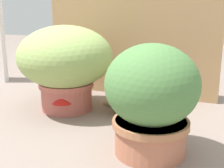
% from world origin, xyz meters
% --- Properties ---
extents(ground_plane, '(6.00, 6.00, 0.00)m').
position_xyz_m(ground_plane, '(0.00, 0.00, 0.00)').
color(ground_plane, gray).
extents(cardboard_backdrop, '(0.98, 0.03, 0.76)m').
position_xyz_m(cardboard_backdrop, '(0.08, 0.52, 0.38)').
color(cardboard_backdrop, '#A98156').
rests_on(cardboard_backdrop, ground).
extents(grass_planter, '(0.46, 0.46, 0.42)m').
position_xyz_m(grass_planter, '(-0.13, 0.15, 0.24)').
color(grass_planter, '#B85F53').
rests_on(grass_planter, ground).
extents(leafy_planter, '(0.32, 0.32, 0.39)m').
position_xyz_m(leafy_planter, '(0.37, -0.16, 0.21)').
color(leafy_planter, '#B56C50').
rests_on(leafy_planter, ground).
extents(cat, '(0.36, 0.26, 0.32)m').
position_xyz_m(cat, '(0.21, 0.17, 0.12)').
color(cat, tan).
rests_on(cat, ground).
extents(mushroom_ornament_red, '(0.10, 0.10, 0.12)m').
position_xyz_m(mushroom_ornament_red, '(-0.10, 0.06, 0.08)').
color(mushroom_ornament_red, silver).
rests_on(mushroom_ornament_red, ground).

